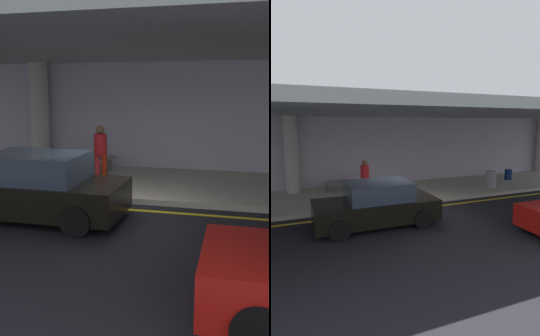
% 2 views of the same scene
% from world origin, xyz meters
% --- Properties ---
extents(ground_plane, '(60.00, 60.00, 0.00)m').
position_xyz_m(ground_plane, '(0.00, 0.00, 0.00)').
color(ground_plane, black).
extents(sidewalk, '(26.00, 4.20, 0.15)m').
position_xyz_m(sidewalk, '(0.00, 3.10, 0.07)').
color(sidewalk, '#B6AE9E').
rests_on(sidewalk, ground).
extents(lane_stripe_yellow, '(26.00, 0.14, 0.01)m').
position_xyz_m(lane_stripe_yellow, '(0.00, 0.51, 0.00)').
color(lane_stripe_yellow, yellow).
rests_on(lane_stripe_yellow, ground).
extents(support_column_far_left, '(0.68, 0.68, 3.65)m').
position_xyz_m(support_column_far_left, '(-4.00, 4.76, 1.97)').
color(support_column_far_left, '#AEAEA4').
rests_on(support_column_far_left, sidewalk).
extents(ceiling_overhang, '(28.00, 13.20, 0.30)m').
position_xyz_m(ceiling_overhang, '(0.00, 2.60, 3.95)').
color(ceiling_overhang, '#919A96').
rests_on(ceiling_overhang, support_column_far_left).
extents(terminal_back_wall, '(26.00, 0.30, 3.80)m').
position_xyz_m(terminal_back_wall, '(0.00, 5.35, 1.90)').
color(terminal_back_wall, '#B5ACBC').
rests_on(terminal_back_wall, ground).
extents(car_black, '(4.10, 1.92, 1.50)m').
position_xyz_m(car_black, '(-1.40, -0.67, 0.71)').
color(car_black, black).
rests_on(car_black, ground).
extents(traveler_with_luggage, '(0.38, 0.38, 1.68)m').
position_xyz_m(traveler_with_luggage, '(-0.98, 2.66, 1.11)').
color(traveler_with_luggage, '#AB2126').
rests_on(traveler_with_luggage, sidewalk).
extents(bench_metal, '(1.60, 0.50, 0.48)m').
position_xyz_m(bench_metal, '(-1.88, 4.26, 0.50)').
color(bench_metal, slate).
rests_on(bench_metal, sidewalk).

